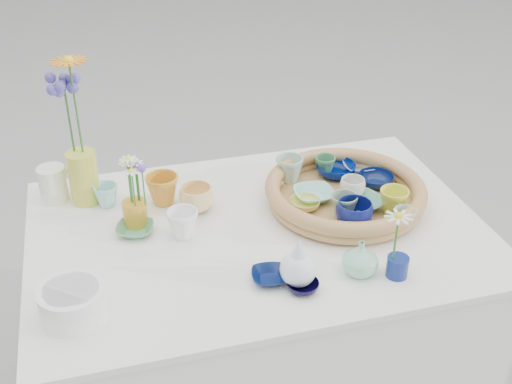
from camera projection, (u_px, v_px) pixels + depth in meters
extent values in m
imported|color=#001561|center=(336.00, 170.00, 2.01)|extent=(0.14, 0.14, 0.04)
imported|color=#081645|center=(376.00, 180.00, 1.96)|extent=(0.14, 0.14, 0.03)
imported|color=#D1D636|center=(394.00, 202.00, 1.81)|extent=(0.10, 0.10, 0.08)
imported|color=#5C9B83|center=(362.00, 203.00, 1.85)|extent=(0.15, 0.15, 0.03)
imported|color=#82A980|center=(344.00, 206.00, 1.79)|extent=(0.08, 0.08, 0.07)
imported|color=#89D7C9|center=(314.00, 195.00, 1.89)|extent=(0.12, 0.12, 0.03)
imported|color=#9EC5B3|center=(289.00, 169.00, 1.97)|extent=(0.10, 0.10, 0.08)
imported|color=silver|center=(352.00, 188.00, 1.89)|extent=(0.08, 0.08, 0.06)
imported|color=#73A0DD|center=(360.00, 166.00, 2.04)|extent=(0.12, 0.12, 0.03)
imported|color=navy|center=(354.00, 215.00, 1.75)|extent=(0.10, 0.10, 0.08)
imported|color=#E7D75D|center=(305.00, 204.00, 1.85)|extent=(0.11, 0.11, 0.03)
imported|color=#97C5AE|center=(404.00, 218.00, 1.76)|extent=(0.08, 0.08, 0.06)
imported|color=#407F52|center=(325.00, 166.00, 2.01)|extent=(0.08, 0.08, 0.06)
imported|color=gold|center=(163.00, 190.00, 1.89)|extent=(0.12, 0.12, 0.09)
imported|color=#F6CC82|center=(196.00, 199.00, 1.86)|extent=(0.12, 0.12, 0.08)
imported|color=#559F6F|center=(135.00, 230.00, 1.77)|extent=(0.13, 0.13, 0.03)
imported|color=white|center=(183.00, 224.00, 1.74)|extent=(0.09, 0.09, 0.08)
imported|color=#071647|center=(270.00, 277.00, 1.59)|extent=(0.11, 0.11, 0.02)
imported|color=#9FE2DF|center=(106.00, 195.00, 1.88)|extent=(0.08, 0.08, 0.07)
imported|color=black|center=(303.00, 286.00, 1.56)|extent=(0.10, 0.10, 0.02)
imported|color=#8CD6B2|center=(360.00, 258.00, 1.60)|extent=(0.11, 0.11, 0.10)
cylinder|color=navy|center=(397.00, 267.00, 1.60)|extent=(0.07, 0.07, 0.06)
cylinder|color=#C6CC3F|center=(84.00, 177.00, 1.88)|extent=(0.10, 0.10, 0.16)
cylinder|color=gold|center=(135.00, 213.00, 1.79)|extent=(0.09, 0.09, 0.07)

